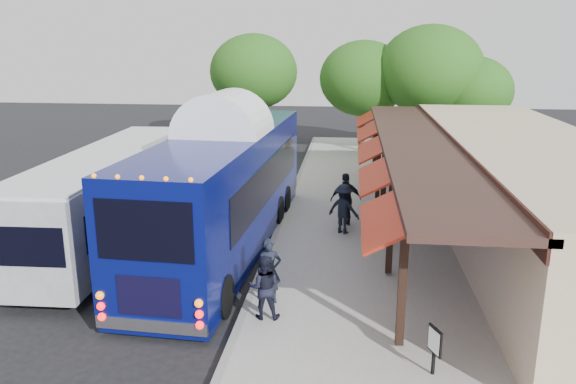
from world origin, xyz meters
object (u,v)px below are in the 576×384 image
at_px(ped_c, 346,199).
at_px(ped_d, 344,209).
at_px(ped_a, 269,271).
at_px(sign_board, 435,343).
at_px(ped_b, 264,287).
at_px(city_bus, 112,192).
at_px(coach_bus, 226,183).

height_order(ped_c, ped_d, ped_c).
relative_size(ped_a, sign_board, 1.66).
bearing_deg(sign_board, ped_b, 127.99).
distance_m(city_bus, ped_d, 8.01).
bearing_deg(ped_b, ped_c, -107.57).
height_order(ped_b, ped_c, ped_c).
height_order(coach_bus, ped_d, coach_bus).
height_order(ped_a, ped_d, ped_d).
xyz_separation_m(ped_a, ped_b, (0.00, -0.86, -0.06)).
bearing_deg(sign_board, city_bus, 119.47).
bearing_deg(city_bus, ped_b, -43.08).
relative_size(ped_b, ped_c, 0.82).
height_order(coach_bus, sign_board, coach_bus).
bearing_deg(ped_a, coach_bus, 102.52).
xyz_separation_m(ped_c, ped_d, (-0.06, -0.92, -0.09)).
bearing_deg(sign_board, coach_bus, 105.45).
relative_size(city_bus, ped_a, 6.80).
distance_m(coach_bus, city_bus, 4.06).
bearing_deg(city_bus, ped_c, 13.26).
height_order(coach_bus, ped_b, coach_bus).
bearing_deg(ped_c, coach_bus, 19.05).
distance_m(ped_a, ped_d, 5.97).
bearing_deg(ped_b, coach_bus, -71.68).
xyz_separation_m(coach_bus, ped_b, (2.05, -5.12, -1.27)).
distance_m(ped_c, sign_board, 9.70).
distance_m(ped_c, ped_d, 0.93).
xyz_separation_m(city_bus, ped_a, (6.07, -4.49, -0.72)).
height_order(ped_a, ped_b, ped_a).
height_order(ped_a, sign_board, ped_a).
bearing_deg(sign_board, ped_c, 77.62).
bearing_deg(ped_c, ped_a, 62.31).
bearing_deg(ped_d, sign_board, 126.75).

